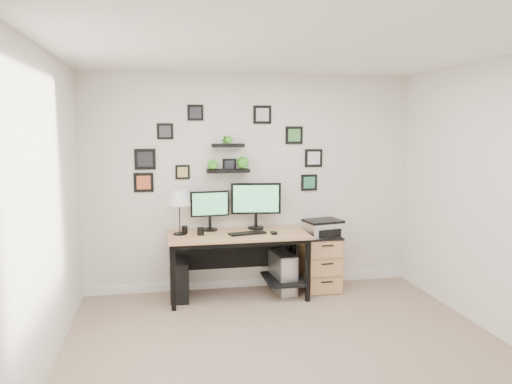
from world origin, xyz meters
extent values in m
plane|color=tan|center=(0.00, 0.00, 0.00)|extent=(4.00, 4.00, 0.00)
plane|color=white|center=(0.00, 0.00, 2.60)|extent=(4.00, 4.00, 0.00)
plane|color=silver|center=(0.00, 2.00, 1.30)|extent=(4.00, 0.00, 4.00)
plane|color=silver|center=(0.00, -2.00, 1.30)|extent=(4.00, 0.00, 4.00)
plane|color=silver|center=(-2.00, 0.00, 1.30)|extent=(0.00, 4.00, 4.00)
plane|color=silver|center=(2.00, 0.00, 1.30)|extent=(0.00, 4.00, 4.00)
cube|color=white|center=(0.00, 1.99, 0.05)|extent=(4.00, 0.03, 0.10)
cube|color=tan|center=(-0.23, 1.63, 0.73)|extent=(1.60, 0.70, 0.03)
cube|color=black|center=(-0.23, 1.63, 0.69)|extent=(1.54, 0.64, 0.05)
cube|color=black|center=(-0.23, 1.96, 0.46)|extent=(1.44, 0.02, 0.41)
cube|color=black|center=(0.32, 1.63, 0.18)|extent=(0.45, 0.63, 0.03)
cube|color=black|center=(-0.98, 1.33, 0.36)|extent=(0.05, 0.05, 0.72)
cube|color=black|center=(-0.98, 1.93, 0.36)|extent=(0.05, 0.05, 0.72)
cube|color=black|center=(0.52, 1.33, 0.36)|extent=(0.05, 0.05, 0.72)
cube|color=black|center=(0.52, 1.93, 0.36)|extent=(0.05, 0.05, 0.72)
cylinder|color=black|center=(-0.53, 1.87, 0.76)|extent=(0.20, 0.20, 0.02)
cylinder|color=black|center=(-0.53, 1.87, 0.84)|extent=(0.04, 0.04, 0.16)
cube|color=black|center=(-0.53, 1.87, 1.07)|extent=(0.46, 0.08, 0.30)
cube|color=#4CB272|center=(-0.52, 1.85, 1.07)|extent=(0.41, 0.05, 0.26)
cylinder|color=black|center=(0.03, 1.86, 0.76)|extent=(0.22, 0.22, 0.02)
cylinder|color=black|center=(0.03, 1.86, 0.85)|extent=(0.04, 0.04, 0.17)
cube|color=black|center=(0.02, 1.86, 1.12)|extent=(0.60, 0.11, 0.37)
cube|color=#4CB272|center=(0.02, 1.84, 1.12)|extent=(0.53, 0.08, 0.32)
cube|color=black|center=(-0.13, 1.58, 0.76)|extent=(0.44, 0.22, 0.02)
cube|color=black|center=(0.17, 1.53, 0.76)|extent=(0.07, 0.10, 0.03)
cylinder|color=black|center=(-0.88, 1.72, 0.76)|extent=(0.15, 0.15, 0.01)
cylinder|color=black|center=(-0.88, 1.72, 0.99)|extent=(0.01, 0.01, 0.46)
cone|color=white|center=(-0.88, 1.72, 1.18)|extent=(0.25, 0.25, 0.17)
cylinder|color=black|center=(-0.65, 1.63, 0.80)|extent=(0.08, 0.08, 0.09)
cylinder|color=black|center=(-0.83, 1.75, 0.79)|extent=(0.07, 0.07, 0.09)
cube|color=black|center=(-0.90, 1.69, 0.23)|extent=(0.23, 0.47, 0.45)
cube|color=gray|center=(0.32, 1.69, 0.24)|extent=(0.26, 0.50, 0.48)
cube|color=silver|center=(0.34, 1.45, 0.24)|extent=(0.19, 0.03, 0.45)
cube|color=tan|center=(0.79, 1.73, 0.33)|extent=(0.42, 0.50, 0.65)
cube|color=black|center=(0.79, 1.73, 0.66)|extent=(0.43, 0.51, 0.02)
cube|color=tan|center=(0.79, 1.47, 0.11)|extent=(0.39, 0.02, 0.18)
cylinder|color=black|center=(0.79, 1.46, 0.17)|extent=(0.14, 0.02, 0.02)
cube|color=tan|center=(0.79, 1.47, 0.33)|extent=(0.39, 0.02, 0.18)
cylinder|color=black|center=(0.79, 1.46, 0.39)|extent=(0.14, 0.02, 0.02)
cube|color=tan|center=(0.79, 1.47, 0.54)|extent=(0.39, 0.02, 0.18)
cylinder|color=black|center=(0.79, 1.46, 0.60)|extent=(0.14, 0.02, 0.02)
cube|color=silver|center=(0.81, 1.69, 0.75)|extent=(0.48, 0.40, 0.16)
cube|color=black|center=(0.81, 1.69, 0.85)|extent=(0.48, 0.40, 0.03)
cube|color=black|center=(0.84, 1.52, 0.73)|extent=(0.28, 0.08, 0.10)
cube|color=black|center=(-0.30, 1.91, 1.45)|extent=(0.50, 0.18, 0.04)
cube|color=black|center=(-0.30, 1.90, 1.75)|extent=(0.38, 0.15, 0.04)
imported|color=green|center=(-0.47, 1.91, 1.60)|extent=(0.15, 0.12, 0.27)
imported|color=green|center=(-0.13, 1.91, 1.60)|extent=(0.15, 0.15, 0.27)
imported|color=green|center=(-0.30, 1.90, 1.90)|extent=(0.13, 0.09, 0.25)
cube|color=black|center=(0.13, 1.99, 2.11)|extent=(0.22, 0.02, 0.22)
cube|color=#B9B9BF|center=(0.13, 1.98, 2.11)|extent=(0.15, 0.00, 0.15)
cube|color=black|center=(-0.67, 1.99, 2.13)|extent=(0.19, 0.02, 0.19)
cube|color=#28262E|center=(-0.67, 1.98, 2.13)|extent=(0.13, 0.00, 0.13)
cube|color=black|center=(-1.02, 1.99, 1.91)|extent=(0.19, 0.02, 0.19)
cube|color=#39383D|center=(-1.02, 1.98, 1.91)|extent=(0.13, 0.00, 0.13)
cube|color=black|center=(0.72, 1.99, 1.28)|extent=(0.20, 0.02, 0.20)
cube|color=#308556|center=(0.72, 1.98, 1.28)|extent=(0.14, 0.00, 0.14)
cube|color=black|center=(-0.83, 1.99, 1.44)|extent=(0.17, 0.02, 0.17)
cube|color=tan|center=(-0.83, 1.98, 1.44)|extent=(0.12, 0.00, 0.12)
cube|color=black|center=(-1.26, 1.99, 1.59)|extent=(0.24, 0.02, 0.24)
cube|color=black|center=(-1.26, 1.98, 1.59)|extent=(0.17, 0.00, 0.17)
cube|color=black|center=(-1.28, 1.99, 1.32)|extent=(0.23, 0.02, 0.23)
cube|color=#D05331|center=(-1.28, 1.98, 1.32)|extent=(0.16, 0.00, 0.16)
cube|color=black|center=(0.52, 1.99, 1.86)|extent=(0.21, 0.02, 0.21)
cube|color=#468F41|center=(0.52, 1.98, 1.86)|extent=(0.15, 0.00, 0.15)
cube|color=black|center=(-0.27, 1.99, 1.51)|extent=(0.16, 0.02, 0.16)
cube|color=#2F2F35|center=(-0.27, 1.98, 1.51)|extent=(0.11, 0.00, 0.11)
cube|color=black|center=(0.77, 1.99, 1.58)|extent=(0.22, 0.02, 0.22)
cube|color=silver|center=(0.77, 1.98, 1.58)|extent=(0.16, 0.00, 0.16)
camera|label=1|loc=(-1.08, -3.91, 1.98)|focal=35.00mm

